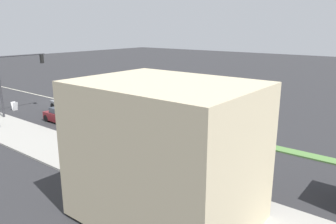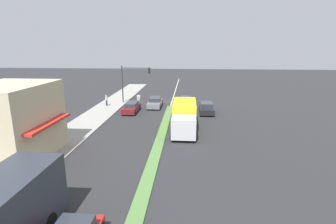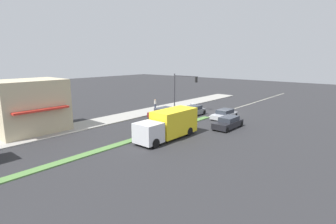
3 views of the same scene
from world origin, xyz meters
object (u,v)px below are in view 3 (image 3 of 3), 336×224
suv_grey (192,111)px  sedan_silver (224,114)px  warning_aframe_sign (192,106)px  pedestrian (155,104)px  delivery_truck (169,124)px  sedan_maroon (163,112)px  traffic_signal_main (182,86)px  sedan_dark (228,123)px

suv_grey → sedan_silver: 4.60m
warning_aframe_sign → pedestrian: bearing=51.2°
pedestrian → delivery_truck: bearing=138.5°
pedestrian → sedan_maroon: (-4.33, 3.01, -0.34)m
warning_aframe_sign → sedan_silver: bearing=157.5°
traffic_signal_main → pedestrian: 5.13m
pedestrian → sedan_dark: 14.57m
sedan_dark → suv_grey: size_ratio=0.97×
delivery_truck → suv_grey: delivery_truck is taller
sedan_maroon → sedan_silver: 8.53m
sedan_maroon → sedan_silver: sedan_maroon is taller
delivery_truck → sedan_silver: (0.00, -11.78, -0.86)m
traffic_signal_main → sedan_maroon: (-1.12, 5.74, -3.28)m
sedan_dark → sedan_maroon: size_ratio=1.00×
warning_aframe_sign → sedan_dark: (-10.50, 7.41, 0.23)m
pedestrian → traffic_signal_main: bearing=-139.6°
traffic_signal_main → pedestrian: bearing=40.4°
pedestrian → sedan_dark: (-14.33, 2.65, -0.30)m
warning_aframe_sign → sedan_maroon: (-0.50, 7.77, 0.19)m
traffic_signal_main → suv_grey: size_ratio=1.23×
pedestrian → sedan_maroon: size_ratio=0.36×
suv_grey → traffic_signal_main: bearing=-32.4°
pedestrian → sedan_maroon: bearing=145.2°
traffic_signal_main → delivery_truck: size_ratio=0.75×
delivery_truck → sedan_dark: bearing=-110.3°
traffic_signal_main → delivery_truck: bearing=122.8°
delivery_truck → sedan_silver: delivery_truck is taller
warning_aframe_sign → sedan_maroon: bearing=93.7°
suv_grey → sedan_maroon: suv_grey is taller
delivery_truck → traffic_signal_main: bearing=-57.2°
delivery_truck → sedan_dark: size_ratio=1.68×
pedestrian → sedan_silver: pedestrian is taller
delivery_truck → suv_grey: (4.40, -10.45, -0.79)m
sedan_dark → sedan_silver: size_ratio=1.02×
sedan_maroon → delivery_truck: bearing=135.0°
traffic_signal_main → sedan_maroon: traffic_signal_main is taller
suv_grey → sedan_maroon: size_ratio=1.03×
sedan_dark → sedan_silver: sedan_dark is taller
sedan_maroon → sedan_silver: bearing=-147.6°
sedan_dark → pedestrian: bearing=-10.5°
sedan_dark → sedan_maroon: sedan_dark is taller
delivery_truck → sedan_silver: size_ratio=1.72×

